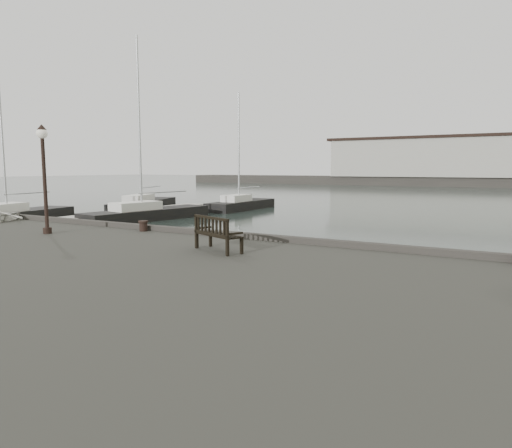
{
  "coord_description": "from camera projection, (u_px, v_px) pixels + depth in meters",
  "views": [
    {
      "loc": [
        6.15,
        -12.64,
        3.81
      ],
      "look_at": [
        -0.75,
        -0.5,
        2.1
      ],
      "focal_mm": 32.0,
      "sensor_mm": 36.0,
      "label": 1
    }
  ],
  "objects": [
    {
      "name": "bollard_left",
      "position": [
        143.0,
        226.0,
        16.4
      ],
      "size": [
        0.43,
        0.43,
        0.38
      ],
      "primitive_type": "cylinder",
      "rotation": [
        0.0,
        0.0,
        -0.25
      ],
      "color": "black",
      "rests_on": "quay"
    },
    {
      "name": "ground",
      "position": [
        284.0,
        290.0,
        14.39
      ],
      "size": [
        400.0,
        400.0,
        0.0
      ],
      "primitive_type": "plane",
      "color": "black",
      "rests_on": "ground"
    },
    {
      "name": "yacht_c",
      "position": [
        148.0,
        217.0,
        33.83
      ],
      "size": [
        4.06,
        10.5,
        13.68
      ],
      "rotation": [
        0.0,
        0.0,
        -0.16
      ],
      "color": "black",
      "rests_on": "ground"
    },
    {
      "name": "breakwater",
      "position": [
        458.0,
        166.0,
        95.5
      ],
      "size": [
        140.0,
        9.5,
        12.2
      ],
      "color": "#383530",
      "rests_on": "ground"
    },
    {
      "name": "bench",
      "position": [
        218.0,
        240.0,
        12.42
      ],
      "size": [
        1.71,
        1.11,
        0.93
      ],
      "rotation": [
        0.0,
        0.0,
        -0.38
      ],
      "color": "black",
      "rests_on": "quay"
    },
    {
      "name": "yacht_a",
      "position": [
        13.0,
        219.0,
        32.37
      ],
      "size": [
        4.22,
        9.78,
        12.99
      ],
      "rotation": [
        0.0,
        0.0,
        0.18
      ],
      "color": "black",
      "rests_on": "ground"
    },
    {
      "name": "pontoon",
      "position": [
        96.0,
        218.0,
        32.79
      ],
      "size": [
        2.0,
        24.0,
        0.5
      ],
      "primitive_type": "cube",
      "color": "#A4A498",
      "rests_on": "ground"
    },
    {
      "name": "yacht_b",
      "position": [
        144.0,
        206.0,
        43.14
      ],
      "size": [
        5.76,
        10.9,
        14.08
      ],
      "rotation": [
        0.0,
        0.0,
        0.34
      ],
      "color": "black",
      "rests_on": "ground"
    },
    {
      "name": "yacht_d",
      "position": [
        242.0,
        207.0,
        42.53
      ],
      "size": [
        2.38,
        8.82,
        11.19
      ],
      "rotation": [
        0.0,
        0.0,
        -0.0
      ],
      "color": "black",
      "rests_on": "ground"
    },
    {
      "name": "lamp_post",
      "position": [
        44.0,
        164.0,
        15.52
      ],
      "size": [
        0.37,
        0.37,
        3.73
      ],
      "rotation": [
        0.0,
        0.0,
        0.03
      ],
      "color": "black",
      "rests_on": "quay"
    }
  ]
}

